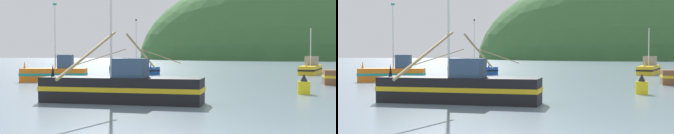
{
  "view_description": "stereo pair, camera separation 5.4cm",
  "coord_description": "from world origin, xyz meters",
  "views": [
    {
      "loc": [
        -1.93,
        -10.02,
        2.6
      ],
      "look_at": [
        -4.14,
        28.56,
        1.4
      ],
      "focal_mm": 42.6,
      "sensor_mm": 36.0,
      "label": 1
    },
    {
      "loc": [
        -1.88,
        -10.01,
        2.6
      ],
      "look_at": [
        -4.14,
        28.56,
        1.4
      ],
      "focal_mm": 42.6,
      "sensor_mm": 36.0,
      "label": 2
    }
  ],
  "objects": [
    {
      "name": "fishing_boat_yellow",
      "position": [
        14.22,
        44.52,
        0.75
      ],
      "size": [
        5.75,
        10.03,
        6.37
      ],
      "rotation": [
        0.0,
        0.0,
        4.31
      ],
      "color": "gold",
      "rests_on": "ground"
    },
    {
      "name": "channel_buoy",
      "position": [
        5.5,
        16.58,
        0.54
      ],
      "size": [
        0.81,
        0.81,
        1.34
      ],
      "color": "yellow",
      "rests_on": "ground"
    },
    {
      "name": "fishing_boat_black",
      "position": [
        -5.64,
        11.21,
        0.82
      ],
      "size": [
        9.1,
        13.88,
        8.04
      ],
      "rotation": [
        0.0,
        0.0,
        2.97
      ],
      "color": "black",
      "rests_on": "ground"
    },
    {
      "name": "fishing_boat_orange",
      "position": [
        -15.06,
        27.99,
        0.83
      ],
      "size": [
        6.45,
        3.15,
        7.58
      ],
      "rotation": [
        0.0,
        0.0,
        3.3
      ],
      "color": "orange",
      "rests_on": "ground"
    },
    {
      "name": "hill_far_center",
      "position": [
        61.09,
        227.56,
        0.0
      ],
      "size": [
        185.92,
        148.74,
        103.15
      ],
      "primitive_type": "ellipsoid",
      "color": "#386633",
      "rests_on": "ground"
    },
    {
      "name": "fishing_boat_blue",
      "position": [
        -9.79,
        43.7,
        0.68
      ],
      "size": [
        12.81,
        10.57,
        7.33
      ],
      "rotation": [
        0.0,
        0.0,
        5.4
      ],
      "color": "#19479E",
      "rests_on": "ground"
    }
  ]
}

